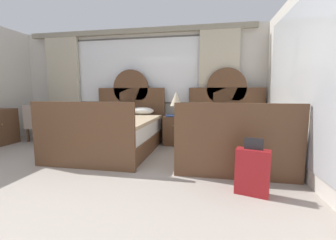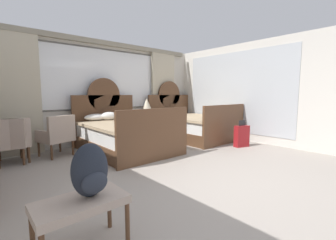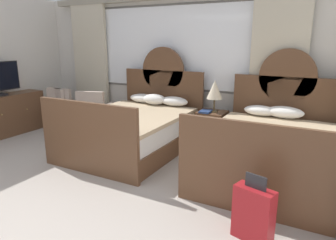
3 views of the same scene
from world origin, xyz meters
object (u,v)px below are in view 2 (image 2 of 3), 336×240
luggage_bench (81,206)px  backpack_on_bench (90,171)px  nightstand_between_beds (146,128)px  armchair_by_window_left (57,135)px  suitcase_on_floor (242,136)px  armchair_by_window_right (11,140)px  bed_near_mirror (192,126)px  table_lamp_on_nightstand (147,104)px  bed_near_window (125,134)px  armchair_by_window_centre (9,140)px  book_on_nightstand (146,117)px

luggage_bench → backpack_on_bench: bearing=-6.7°
nightstand_between_beds → armchair_by_window_left: 2.45m
suitcase_on_floor → armchair_by_window_right: bearing=155.5°
bed_near_mirror → armchair_by_window_left: size_ratio=2.55×
table_lamp_on_nightstand → armchair_by_window_right: size_ratio=0.63×
bed_near_window → armchair_by_window_left: (-1.31, 0.50, 0.08)m
table_lamp_on_nightstand → bed_near_mirror: bearing=-34.5°
armchair_by_window_centre → armchair_by_window_right: bearing=-6.3°
nightstand_between_beds → table_lamp_on_nightstand: (0.03, 0.01, 0.70)m
table_lamp_on_nightstand → suitcase_on_floor: 2.71m
armchair_by_window_left → suitcase_on_floor: armchair_by_window_left is taller
armchair_by_window_centre → armchair_by_window_right: size_ratio=1.00×
book_on_nightstand → suitcase_on_floor: 2.60m
table_lamp_on_nightstand → backpack_on_bench: 4.67m
bed_near_window → suitcase_on_floor: (2.38, -1.55, -0.11)m
table_lamp_on_nightstand → backpack_on_bench: (-3.08, -3.49, -0.35)m
armchair_by_window_right → luggage_bench: 3.24m
bed_near_mirror → book_on_nightstand: size_ratio=8.51×
bed_near_window → backpack_on_bench: bearing=-125.0°
bed_near_window → armchair_by_window_right: bed_near_window is taller
bed_near_window → armchair_by_window_right: 2.18m
table_lamp_on_nightstand → suitcase_on_floor: size_ratio=0.82×
bed_near_window → bed_near_mirror: (2.25, -0.01, -0.00)m
armchair_by_window_right → backpack_on_bench: 3.26m
bed_near_window → luggage_bench: (-2.01, -2.74, 0.01)m
armchair_by_window_left → suitcase_on_floor: 4.23m
book_on_nightstand → backpack_on_bench: bearing=-131.2°
armchair_by_window_left → suitcase_on_floor: size_ratio=1.31×
bed_near_window → nightstand_between_beds: bearing=33.1°
luggage_bench → book_on_nightstand: bearing=47.9°
bed_near_window → armchair_by_window_right: (-2.12, 0.50, 0.08)m
backpack_on_bench → armchair_by_window_right: bearing=93.5°
suitcase_on_floor → luggage_bench: bearing=-164.9°
bed_near_window → luggage_bench: 3.40m
bed_near_window → backpack_on_bench: size_ratio=4.88×
armchair_by_window_left → backpack_on_bench: 3.32m
luggage_bench → suitcase_on_floor: size_ratio=1.08×
armchair_by_window_right → table_lamp_on_nightstand: bearing=4.2°
armchair_by_window_left → armchair_by_window_right: 0.81m
armchair_by_window_centre → nightstand_between_beds: bearing=4.0°
bed_near_window → book_on_nightstand: bed_near_window is taller
table_lamp_on_nightstand → luggage_bench: table_lamp_on_nightstand is taller
bed_near_window → backpack_on_bench: (-1.92, -2.75, 0.29)m
bed_near_window → bed_near_mirror: same height
bed_near_window → armchair_by_window_left: 1.41m
book_on_nightstand → luggage_bench: size_ratio=0.36×
table_lamp_on_nightstand → luggage_bench: size_ratio=0.76×
nightstand_between_beds → book_on_nightstand: book_on_nightstand is taller
armchair_by_window_left → book_on_nightstand: bearing=3.3°
bed_near_mirror → table_lamp_on_nightstand: size_ratio=4.07×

